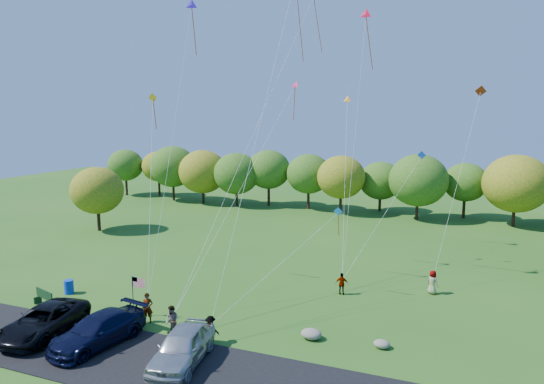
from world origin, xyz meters
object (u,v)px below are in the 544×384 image
Objects in this scene: minivan_navy at (98,330)px; minivan_silver at (182,347)px; flyer_d at (342,284)px; flyer_e at (432,282)px; minivan_dark at (44,321)px; flyer_b at (172,321)px; trash_barrel at (69,287)px; park_bench at (46,297)px; flyer_a at (147,308)px; flyer_c at (210,329)px.

minivan_silver is at bearing 9.23° from minivan_navy.
flyer_d is at bearing 57.68° from minivan_silver.
flyer_d is 0.92× the size of flyer_e.
minivan_dark reaches higher than flyer_d.
flyer_b is 10.81m from trash_barrel.
flyer_e reaches higher than minivan_dark.
flyer_b is (6.77, 2.65, 0.00)m from minivan_dark.
minivan_navy reaches higher than park_bench.
flyer_a is 2.53m from flyer_b.
flyer_e is at bearing 59.97° from flyer_b.
flyer_b is 1.13× the size of flyer_c.
flyer_b is 18.13m from flyer_e.
park_bench is (-3.37, 3.32, -0.27)m from minivan_dark.
minivan_silver is at bearing 81.78° from flyer_c.
flyer_a is 1.89× the size of trash_barrel.
flyer_d is (14.29, 12.42, -0.09)m from minivan_dark.
park_bench is 2.03× the size of trash_barrel.
flyer_a is (-4.64, 3.57, -0.04)m from minivan_silver.
flyer_a reaches higher than flyer_c.
park_bench is (-12.44, 3.28, -0.36)m from minivan_silver.
flyer_b is (3.05, 2.52, -0.01)m from minivan_navy.
flyer_d is (10.57, 12.29, -0.10)m from minivan_navy.
minivan_navy is 3.25× the size of flyer_b.
flyer_e is 26.22m from park_bench.
minivan_navy is 6.07m from flyer_c.
minivan_silver is 2.62m from flyer_c.
minivan_dark is 6.69m from trash_barrel.
flyer_e reaches higher than trash_barrel.
minivan_dark is at bearing 11.72° from flyer_c.
minivan_dark is 3.17× the size of flyer_a.
minivan_navy is at bearing -6.52° from minivan_dark.
flyer_b is at bearing -48.94° from flyer_a.
minivan_navy is 3.96m from flyer_b.
flyer_e is (20.17, 14.86, -0.02)m from minivan_dark.
flyer_d is 0.79× the size of park_bench.
flyer_a is 1.19× the size of flyer_c.
minivan_navy is at bearing 20.26° from flyer_c.
trash_barrel is (-12.68, 5.57, -0.47)m from minivan_silver.
flyer_b is at bearing 49.68° from minivan_navy.
flyer_b is at bearing 12.86° from minivan_dark.
park_bench is (-7.80, -0.29, -0.32)m from flyer_a.
flyer_d is at bearing 55.48° from flyer_e.
park_bench is (-10.15, 0.67, -0.28)m from flyer_b.
flyer_c is 16.38m from flyer_e.
minivan_silver is 5.44× the size of trash_barrel.
flyer_b is 1.80× the size of trash_barrel.
minivan_dark is 3.42× the size of flyer_e.
flyer_a is 0.93× the size of park_bench.
flyer_d reaches higher than flyer_c.
trash_barrel is (-0.24, 2.29, -0.11)m from park_bench.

